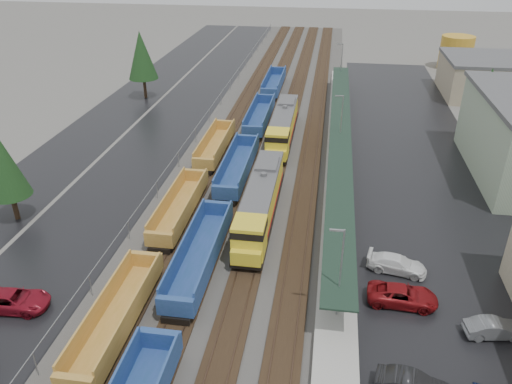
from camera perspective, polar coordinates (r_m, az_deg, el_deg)
ballast_strip at (r=73.60m, az=1.98°, el=7.66°), size 20.00×160.00×0.08m
trackbed at (r=73.56m, az=1.98°, el=7.74°), size 14.60×160.00×0.22m
west_parking_lot at (r=76.68m, az=-9.33°, el=8.13°), size 10.00×160.00×0.02m
west_road at (r=80.23m, az=-16.23°, el=8.28°), size 9.00×160.00×0.02m
east_commuter_lot at (r=64.88m, az=17.80°, el=3.33°), size 16.00×100.00×0.02m
station_platform at (r=63.66m, az=9.44°, el=4.58°), size 3.00×80.00×8.00m
chainlink_fence at (r=73.26m, az=-5.63°, el=8.74°), size 0.08×160.04×2.02m
tree_west_near at (r=52.66m, az=-26.84°, el=2.70°), size 3.96×3.96×9.00m
tree_west_far at (r=86.39m, az=-12.96°, el=14.99°), size 4.84×4.84×11.00m
tree_east at (r=72.11m, az=24.90°, el=10.03°), size 4.40×4.40×10.00m
locomotive_lead at (r=47.91m, az=0.48°, el=-1.30°), size 2.77×18.23×4.13m
locomotive_trail at (r=66.87m, az=3.08°, el=7.48°), size 2.77×18.23×4.13m
well_string_yellow at (r=37.94m, az=-15.60°, el=-13.57°), size 2.64×76.95×2.34m
well_string_blue at (r=49.90m, az=-3.91°, el=-1.39°), size 2.83×102.44×2.51m
storage_tank at (r=111.90m, az=21.88°, el=14.59°), size 6.47×6.47×6.47m
parked_car_west_c at (r=42.73m, az=-25.99°, el=-11.08°), size 2.91×5.59×1.51m
parked_car_east_b at (r=40.60m, az=16.39°, el=-11.29°), size 2.70×5.44×1.48m
parked_car_east_c at (r=43.85m, az=15.79°, el=-7.95°), size 2.92×5.21×1.43m
parked_car_east_e at (r=40.15m, az=25.55°, el=-13.90°), size 2.07×4.30×1.36m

